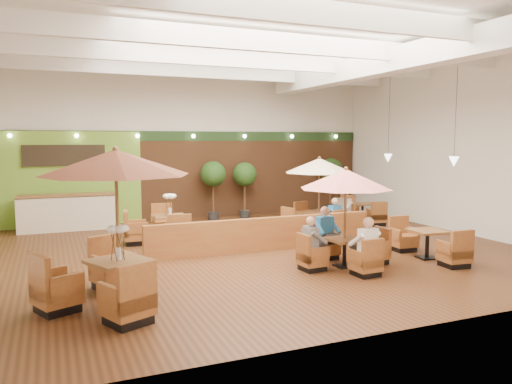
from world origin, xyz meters
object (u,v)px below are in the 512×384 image
service_counter (67,212)px  table_2 (319,181)px  topiary_1 (245,177)px  topiary_0 (213,176)px  booth_divider (264,234)px  table_4 (427,245)px  diner_4 (343,207)px  diner_1 (326,228)px  diner_3 (334,213)px  table_1 (345,198)px  diner_0 (366,241)px  topiary_2 (331,172)px  table_5 (362,213)px  table_3 (161,227)px  diner_2 (313,238)px  table_0 (112,193)px

service_counter → table_2: 8.16m
topiary_1 → topiary_0: bearing=180.0°
booth_divider → table_2: table_2 is taller
table_4 → diner_4: diner_4 is taller
diner_1 → diner_3: diner_1 is taller
table_1 → diner_0: size_ratio=2.79×
table_1 → table_2: 4.17m
table_1 → topiary_0: (-0.71, 7.64, 0.00)m
topiary_2 → topiary_0: bearing=180.0°
table_2 → diner_3: (0.00, -0.88, -0.91)m
table_1 → topiary_2: (4.22, 7.64, 0.03)m
topiary_1 → diner_1: bearing=-94.3°
table_5 → topiary_2: (0.15, 2.46, 1.30)m
topiary_2 → table_3: bearing=-156.4°
service_counter → diner_0: (5.72, -8.29, 0.19)m
table_3 → diner_4: table_3 is taller
table_4 → diner_1: bearing=163.5°
table_4 → topiary_0: topiary_0 is taller
diner_1 → diner_3: 2.66m
service_counter → table_5: (9.80, -2.26, -0.26)m
table_1 → topiary_2: bearing=57.7°
topiary_0 → diner_2: size_ratio=2.80×
table_3 → topiary_2: 8.33m
diner_1 → topiary_0: bearing=-87.2°
topiary_0 → diner_0: (0.71, -8.49, -0.83)m
service_counter → table_0: bearing=-86.4°
table_3 → table_4: bearing=-32.5°
table_1 → topiary_2: table_1 is taller
topiary_0 → topiary_2: 4.94m
service_counter → topiary_0: size_ratio=1.40×
table_0 → table_3: (1.89, 5.07, -1.54)m
table_2 → topiary_0: (-2.25, 3.76, -0.05)m
diner_1 → diner_3: size_ratio=1.11×
table_2 → topiary_1: (-1.03, 3.76, -0.10)m
table_2 → diner_0: size_ratio=2.96×
table_3 → diner_3: size_ratio=3.51×
table_3 → diner_2: bearing=-54.6°
table_3 → diner_1: size_ratio=3.16×
service_counter → diner_4: 8.89m
service_counter → topiary_0: 5.12m
diner_0 → diner_1: bearing=82.2°
table_1 → topiary_1: bearing=82.8°
table_1 → topiary_0: size_ratio=1.08×
table_3 → diner_3: table_3 is taller
table_4 → topiary_1: size_ratio=1.17×
table_1 → diner_4: (2.41, 3.88, -0.82)m
table_5 → diner_2: (-4.92, -5.19, 0.42)m
topiary_1 → topiary_2: bearing=0.0°
topiary_2 → service_counter: bearing=-178.8°
service_counter → table_4: service_counter is taller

